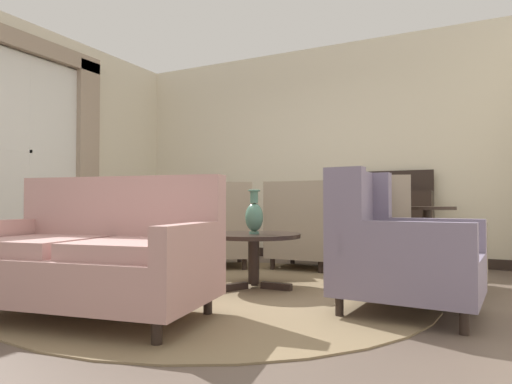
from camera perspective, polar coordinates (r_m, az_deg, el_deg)
name	(u,v)px	position (r m, az deg, el deg)	size (l,w,h in m)	color
ground	(201,298)	(3.69, -7.13, -13.34)	(7.86, 7.86, 0.00)	brown
wall_back	(315,153)	(6.19, 7.54, 4.98)	(5.68, 0.08, 2.90)	beige
wall_left	(55,148)	(6.16, -24.43, 5.13)	(0.08, 3.93, 2.90)	beige
baseboard_back	(314,255)	(6.14, 7.42, -8.00)	(5.52, 0.03, 0.12)	black
area_rug	(220,290)	(3.94, -4.65, -12.50)	(3.56, 3.56, 0.01)	#847051
window_with_curtains	(32,138)	(5.85, -26.90, 6.23)	(0.12, 1.94, 2.54)	silver
coffee_table	(254,244)	(3.97, -0.28, -6.72)	(0.83, 0.83, 0.49)	black
porcelain_vase	(254,215)	(3.89, -0.24, -3.02)	(0.16, 0.16, 0.39)	#4C7A66
settee	(93,257)	(3.17, -20.19, -7.89)	(1.73, 1.08, 0.95)	tan
armchair_beside_settee	(216,232)	(5.25, -5.11, -5.13)	(1.11, 1.13, 1.00)	gray
armchair_near_sideboard	(303,231)	(5.16, 6.08, -5.06)	(0.73, 0.79, 1.00)	gray
armchair_far_left	(395,252)	(3.25, 17.39, -7.39)	(0.97, 0.83, 1.00)	slate
armchair_foreground_right	(409,241)	(4.23, 19.06, -6.01)	(1.09, 1.09, 0.99)	gray
side_table	(427,238)	(4.43, 21.13, -5.51)	(0.51, 0.51, 0.73)	black
sideboard	(395,223)	(5.60, 17.42, -3.88)	(0.86, 0.38, 1.16)	black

